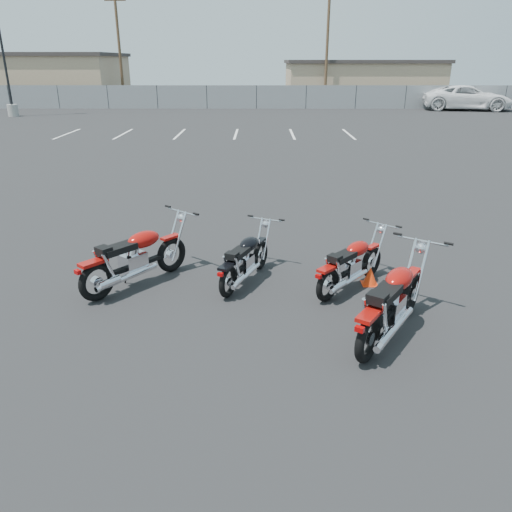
{
  "coord_description": "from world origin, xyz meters",
  "views": [
    {
      "loc": [
        0.25,
        -7.03,
        3.65
      ],
      "look_at": [
        0.2,
        0.6,
        0.65
      ],
      "focal_mm": 35.0,
      "sensor_mm": 36.0,
      "label": 1
    }
  ],
  "objects_px": {
    "motorcycle_front_red": "(136,257)",
    "motorcycle_rear_red": "(393,302)",
    "white_van": "(469,91)",
    "motorcycle_third_red": "(351,264)",
    "motorcycle_second_black": "(245,259)"
  },
  "relations": [
    {
      "from": "motorcycle_front_red",
      "to": "motorcycle_rear_red",
      "type": "relative_size",
      "value": 0.94
    },
    {
      "from": "motorcycle_front_red",
      "to": "motorcycle_rear_red",
      "type": "distance_m",
      "value": 4.31
    },
    {
      "from": "motorcycle_front_red",
      "to": "white_van",
      "type": "distance_m",
      "value": 37.76
    },
    {
      "from": "motorcycle_third_red",
      "to": "motorcycle_rear_red",
      "type": "relative_size",
      "value": 0.79
    },
    {
      "from": "motorcycle_front_red",
      "to": "motorcycle_rear_red",
      "type": "xyz_separation_m",
      "value": [
        3.97,
        -1.68,
        0.01
      ]
    },
    {
      "from": "motorcycle_third_red",
      "to": "motorcycle_rear_red",
      "type": "bearing_deg",
      "value": -79.39
    },
    {
      "from": "motorcycle_rear_red",
      "to": "motorcycle_third_red",
      "type": "bearing_deg",
      "value": 100.61
    },
    {
      "from": "white_van",
      "to": "motorcycle_front_red",
      "type": "bearing_deg",
      "value": 161.34
    },
    {
      "from": "motorcycle_front_red",
      "to": "motorcycle_rear_red",
      "type": "height_order",
      "value": "motorcycle_rear_red"
    },
    {
      "from": "motorcycle_front_red",
      "to": "motorcycle_third_red",
      "type": "xyz_separation_m",
      "value": [
        3.67,
        -0.1,
        -0.07
      ]
    },
    {
      "from": "motorcycle_second_black",
      "to": "white_van",
      "type": "relative_size",
      "value": 0.24
    },
    {
      "from": "motorcycle_third_red",
      "to": "motorcycle_second_black",
      "type": "bearing_deg",
      "value": 172.3
    },
    {
      "from": "motorcycle_front_red",
      "to": "white_van",
      "type": "height_order",
      "value": "white_van"
    },
    {
      "from": "motorcycle_second_black",
      "to": "white_van",
      "type": "height_order",
      "value": "white_van"
    },
    {
      "from": "white_van",
      "to": "motorcycle_second_black",
      "type": "bearing_deg",
      "value": 163.78
    }
  ]
}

